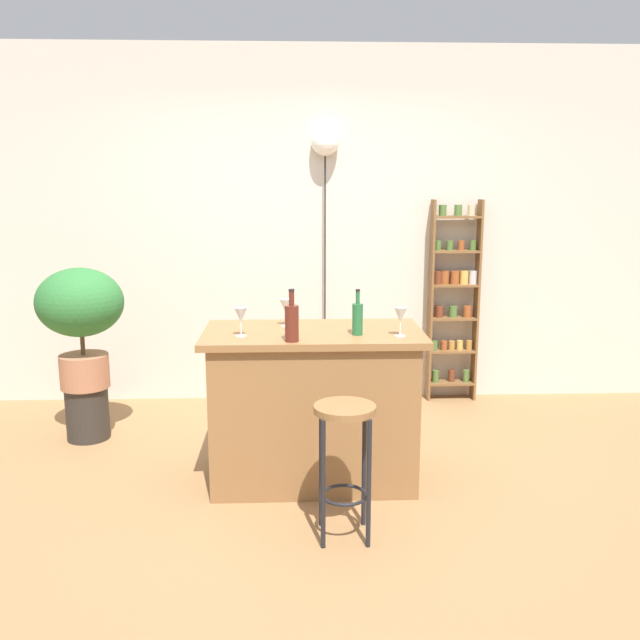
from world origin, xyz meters
TOP-DOWN VIEW (x-y plane):
  - ground at (0.00, 0.00)m, footprint 12.00×12.00m
  - back_wall at (0.00, 1.95)m, footprint 6.40×0.10m
  - kitchen_counter at (0.00, 0.30)m, footprint 1.27×0.69m
  - bar_stool at (0.13, -0.39)m, footprint 0.31×0.31m
  - spice_shelf at (1.18, 1.81)m, footprint 0.39×0.14m
  - plant_stool at (-1.55, 1.02)m, footprint 0.29×0.29m
  - potted_plant at (-1.55, 1.02)m, footprint 0.58×0.52m
  - bottle_vinegar at (0.25, 0.18)m, footprint 0.06×0.06m
  - bottle_soda_blue at (-0.12, 0.04)m, footprint 0.08×0.08m
  - wine_glass_left at (-0.41, 0.17)m, footprint 0.07×0.07m
  - wine_glass_center at (-0.16, 0.44)m, footprint 0.07×0.07m
  - wine_glass_right at (0.48, 0.14)m, footprint 0.07×0.07m
  - pendant_globe_light at (0.14, 1.84)m, footprint 0.22×0.22m

SIDE VIEW (x-z plane):
  - ground at x=0.00m, z-range 0.00..0.00m
  - plant_stool at x=-1.55m, z-range 0.00..0.37m
  - kitchen_counter at x=0.00m, z-range 0.00..0.92m
  - bar_stool at x=0.13m, z-range 0.16..0.85m
  - spice_shelf at x=1.18m, z-range 0.03..1.65m
  - potted_plant at x=-1.55m, z-range 0.48..1.31m
  - bottle_vinegar at x=0.25m, z-range 0.88..1.14m
  - bottle_soda_blue at x=-0.12m, z-range 0.88..1.16m
  - wine_glass_left at x=-0.41m, z-range 0.95..1.11m
  - wine_glass_center at x=-0.16m, z-range 0.95..1.11m
  - wine_glass_right at x=0.48m, z-range 0.95..1.11m
  - back_wall at x=0.00m, z-range 0.00..2.80m
  - pendant_globe_light at x=0.14m, z-range 0.95..3.12m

